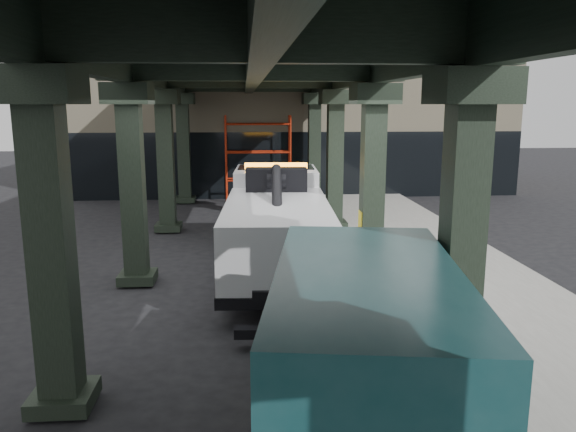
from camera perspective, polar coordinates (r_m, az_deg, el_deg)
name	(u,v)px	position (r m, az deg, el deg)	size (l,w,h in m)	color
ground	(275,308)	(12.79, -1.31, -9.31)	(90.00, 90.00, 0.00)	black
sidewalk	(440,274)	(15.52, 15.18, -5.69)	(5.00, 40.00, 0.15)	gray
lane_stripe	(336,279)	(14.85, 4.87, -6.37)	(0.12, 38.00, 0.01)	silver
viaduct	(253,64)	(13.99, -3.57, 15.20)	(7.40, 32.00, 6.40)	black
building	(291,113)	(32.07, 0.29, 10.39)	(22.00, 10.00, 8.00)	#C6B793
scaffolding	(258,156)	(26.72, -3.07, 6.13)	(3.08, 0.88, 4.00)	#B3250E
tow_truck	(277,219)	(15.34, -1.16, -0.32)	(2.98, 8.97, 2.90)	black
towed_van	(364,345)	(7.73, 7.74, -12.90)	(3.24, 6.46, 2.51)	#11393C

